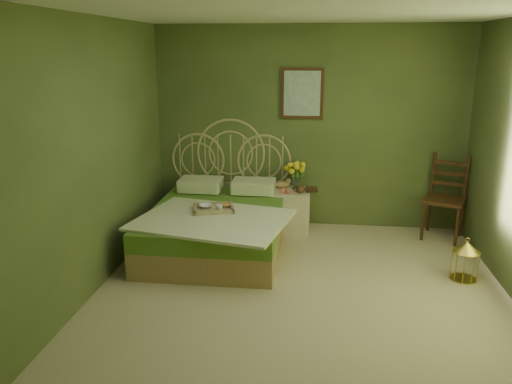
# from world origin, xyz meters

# --- Properties ---
(floor) EXTENTS (4.50, 4.50, 0.00)m
(floor) POSITION_xyz_m (0.00, 0.00, 0.00)
(floor) COLOR #C4B18D
(floor) RESTS_ON ground
(ceiling) EXTENTS (4.50, 4.50, 0.00)m
(ceiling) POSITION_xyz_m (0.00, 0.00, 2.60)
(ceiling) COLOR silver
(ceiling) RESTS_ON wall_back
(wall_back) EXTENTS (4.00, 0.00, 4.00)m
(wall_back) POSITION_xyz_m (0.00, 2.25, 1.30)
(wall_back) COLOR #5C6A37
(wall_back) RESTS_ON floor
(wall_left) EXTENTS (0.00, 4.50, 4.50)m
(wall_left) POSITION_xyz_m (-2.00, 0.00, 1.30)
(wall_left) COLOR #5C6A37
(wall_left) RESTS_ON floor
(wall_art) EXTENTS (0.54, 0.04, 0.64)m
(wall_art) POSITION_xyz_m (-0.10, 2.22, 1.75)
(wall_art) COLOR #34210E
(wall_art) RESTS_ON wall_back
(bed) EXTENTS (1.79, 2.26, 1.40)m
(bed) POSITION_xyz_m (-1.03, 1.29, 0.31)
(bed) COLOR tan
(bed) RESTS_ON floor
(nightstand) EXTENTS (0.48, 0.49, 0.96)m
(nightstand) POSITION_xyz_m (-0.19, 1.99, 0.35)
(nightstand) COLOR beige
(nightstand) RESTS_ON floor
(chair) EXTENTS (0.60, 0.60, 1.05)m
(chair) POSITION_xyz_m (1.70, 1.99, 0.58)
(chair) COLOR #34210E
(chair) RESTS_ON floor
(birdcage) EXTENTS (0.27, 0.27, 0.41)m
(birdcage) POSITION_xyz_m (1.66, 0.71, 0.20)
(birdcage) COLOR gold
(birdcage) RESTS_ON floor
(book_lower) EXTENTS (0.17, 0.22, 0.02)m
(book_lower) POSITION_xyz_m (-0.02, 2.00, 0.54)
(book_lower) COLOR #381E0F
(book_lower) RESTS_ON nightstand
(book_upper) EXTENTS (0.16, 0.21, 0.02)m
(book_upper) POSITION_xyz_m (-0.02, 2.00, 0.56)
(book_upper) COLOR #472819
(book_upper) RESTS_ON nightstand
(cereal_bowl) EXTENTS (0.19, 0.19, 0.04)m
(cereal_bowl) POSITION_xyz_m (-1.13, 1.12, 0.56)
(cereal_bowl) COLOR white
(cereal_bowl) RESTS_ON bed
(coffee_cup) EXTENTS (0.09, 0.09, 0.08)m
(coffee_cup) POSITION_xyz_m (-0.95, 1.01, 0.58)
(coffee_cup) COLOR white
(coffee_cup) RESTS_ON bed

